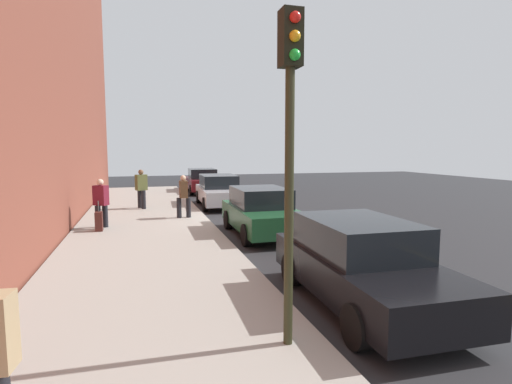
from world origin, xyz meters
name	(u,v)px	position (x,y,z in m)	size (l,w,h in m)	color
ground_plane	(236,222)	(0.00, 0.00, 0.00)	(56.00, 56.00, 0.00)	#28282B
sidewalk	(145,225)	(0.00, -3.30, 0.07)	(28.00, 4.60, 0.15)	#A39E93
lane_stripe_centre	(313,218)	(0.00, 3.20, 0.00)	(28.00, 0.14, 0.01)	gold
parked_car_maroon	(203,181)	(-10.69, 0.36, 0.76)	(4.46, 2.01, 1.51)	black
parked_car_silver	(219,191)	(-4.35, 0.20, 0.76)	(4.69, 2.03, 1.51)	black
parked_car_green	(261,212)	(2.38, 0.30, 0.76)	(4.20, 1.93, 1.51)	black
parked_car_black	(361,263)	(8.45, 0.29, 0.76)	(4.39, 1.99, 1.51)	black
pedestrian_olive_coat	(141,188)	(-3.66, -3.39, 1.06)	(0.53, 0.54, 1.71)	black
pedestrian_brown_coat	(184,195)	(-0.72, -1.86, 1.01)	(0.44, 0.54, 1.62)	black
pedestrian_burgundy_coat	(101,202)	(0.59, -4.68, 1.02)	(0.48, 0.52, 1.63)	black
traffic_light_pole	(290,124)	(9.71, -1.55, 3.07)	(0.35, 0.26, 4.32)	#2D2D19
rolling_suitcase	(99,221)	(1.05, -4.72, 0.46)	(0.34, 0.22, 0.97)	#471E19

